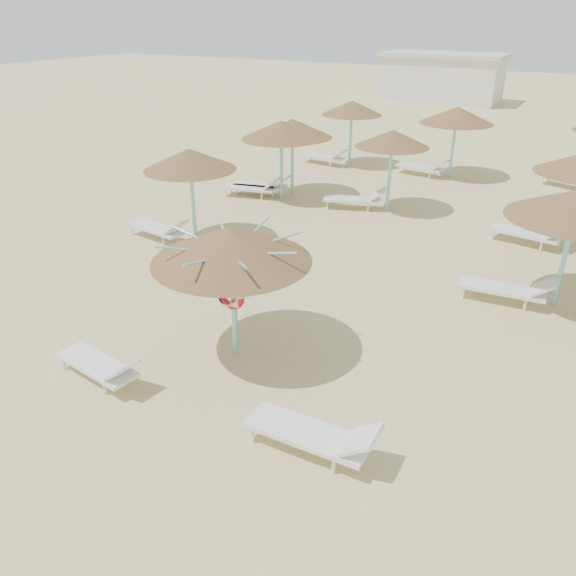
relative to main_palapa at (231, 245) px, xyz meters
The scene contains 6 objects.
ground 2.33m from the main_palapa, 43.25° to the right, with size 120.00×120.00×0.00m, color #CDB87D.
main_palapa is the anchor object (origin of this frame).
lounger_main_a 3.19m from the main_palapa, 128.99° to the right, with size 1.92×0.82×0.68m.
lounger_main_b 3.67m from the main_palapa, 33.68° to the right, with size 2.09×0.66×0.75m.
palapa_field 10.01m from the main_palapa, 76.09° to the left, with size 19.70×14.13×2.72m.
service_hut 35.15m from the main_palapa, 99.27° to the left, with size 8.40×4.40×3.25m.
Camera 1 is at (5.08, -7.30, 6.07)m, focal length 35.00 mm.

